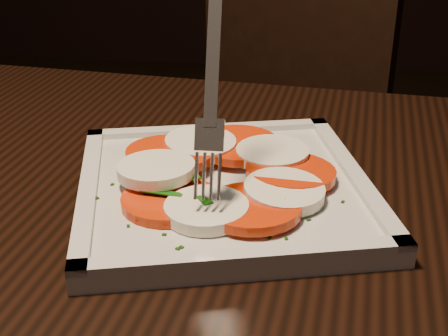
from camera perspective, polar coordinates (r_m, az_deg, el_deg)
The scene contains 5 objects.
table at distance 0.57m, azimuth -7.83°, elevation -14.51°, with size 1.28×0.92×0.75m.
chair at distance 1.30m, azimuth 4.29°, elevation 4.04°, with size 0.55×0.55×0.93m.
plate at distance 0.56m, azimuth 0.00°, elevation -2.08°, with size 0.25×0.25×0.01m, color silver.
caprese_salad at distance 0.55m, azimuth -0.00°, elevation -0.49°, with size 0.21×0.21×0.02m.
fork at distance 0.50m, azimuth -0.87°, elevation 9.66°, with size 0.04×0.10×0.19m, color white, non-canonical shape.
Camera 1 is at (0.09, -0.37, 1.02)m, focal length 50.00 mm.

